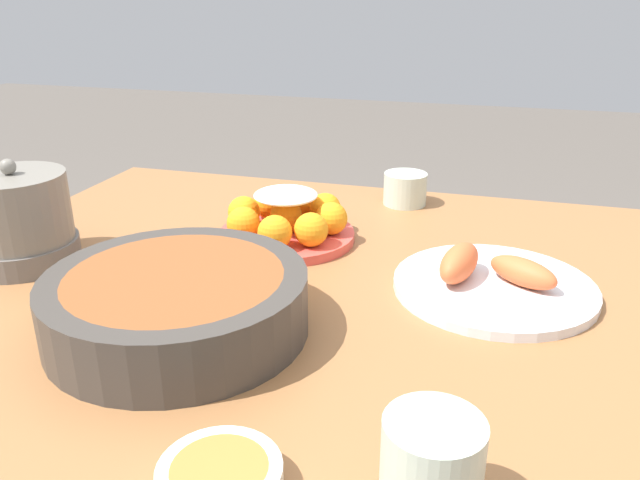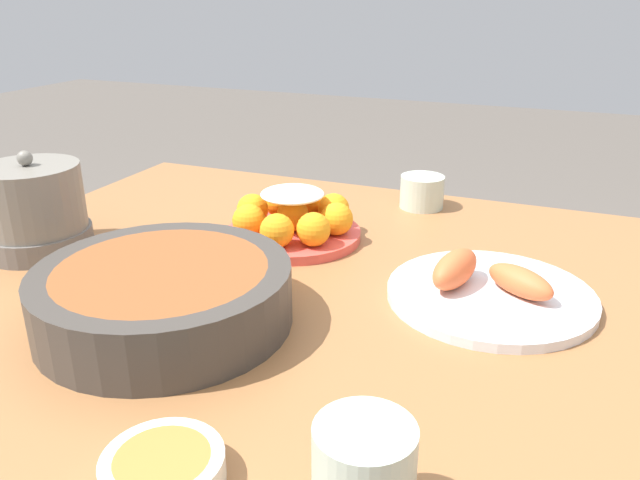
# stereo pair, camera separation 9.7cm
# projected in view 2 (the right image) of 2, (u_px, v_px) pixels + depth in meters

# --- Properties ---
(dining_table) EXTENTS (1.35, 1.01, 0.74)m
(dining_table) POSITION_uv_depth(u_px,v_px,m) (352.00, 347.00, 0.92)
(dining_table) COLOR #936038
(dining_table) RESTS_ON ground_plane
(cake_plate) EXTENTS (0.23, 0.23, 0.09)m
(cake_plate) POSITION_uv_depth(u_px,v_px,m) (294.00, 220.00, 1.07)
(cake_plate) COLOR #E04C42
(cake_plate) RESTS_ON dining_table
(serving_bowl) EXTENTS (0.33, 0.33, 0.08)m
(serving_bowl) POSITION_uv_depth(u_px,v_px,m) (164.00, 293.00, 0.80)
(serving_bowl) COLOR #3D3833
(serving_bowl) RESTS_ON dining_table
(sauce_bowl) EXTENTS (0.11, 0.11, 0.03)m
(sauce_bowl) POSITION_uv_depth(u_px,v_px,m) (163.00, 469.00, 0.54)
(sauce_bowl) COLOR silver
(sauce_bowl) RESTS_ON dining_table
(seafood_platter) EXTENTS (0.29, 0.29, 0.06)m
(seafood_platter) POSITION_uv_depth(u_px,v_px,m) (488.00, 289.00, 0.87)
(seafood_platter) COLOR silver
(seafood_platter) RESTS_ON dining_table
(cup_near) EXTENTS (0.09, 0.09, 0.06)m
(cup_near) POSITION_uv_depth(u_px,v_px,m) (423.00, 192.00, 1.23)
(cup_near) COLOR beige
(cup_near) RESTS_ON dining_table
(cup_far) EXTENTS (0.08, 0.08, 0.09)m
(cup_far) POSITION_uv_depth(u_px,v_px,m) (364.00, 475.00, 0.49)
(cup_far) COLOR beige
(cup_far) RESTS_ON dining_table
(warming_pot) EXTENTS (0.17, 0.17, 0.17)m
(warming_pot) POSITION_uv_depth(u_px,v_px,m) (34.00, 209.00, 1.01)
(warming_pot) COLOR #66605B
(warming_pot) RESTS_ON dining_table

